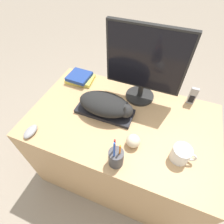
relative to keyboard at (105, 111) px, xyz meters
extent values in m
plane|color=gray|center=(0.13, -0.38, -0.73)|extent=(12.00, 12.00, 0.00)
cube|color=tan|center=(0.13, -0.01, -0.37)|extent=(1.22, 0.74, 0.72)
cube|color=black|center=(0.00, 0.00, 0.00)|extent=(0.38, 0.15, 0.02)
ellipsoid|color=black|center=(0.00, 0.00, 0.07)|extent=(0.34, 0.19, 0.12)
sphere|color=#262626|center=(0.14, 0.00, 0.07)|extent=(0.09, 0.09, 0.09)
cone|color=#262626|center=(0.14, -0.02, 0.11)|extent=(0.03, 0.03, 0.04)
cone|color=#262626|center=(0.14, 0.02, 0.11)|extent=(0.03, 0.03, 0.04)
cylinder|color=black|center=(0.18, 0.23, 0.00)|extent=(0.20, 0.20, 0.02)
cylinder|color=black|center=(0.18, 0.23, 0.05)|extent=(0.04, 0.04, 0.10)
cube|color=black|center=(0.18, 0.23, 0.29)|extent=(0.49, 0.03, 0.41)
cube|color=black|center=(0.18, 0.23, 0.29)|extent=(0.47, 0.01, 0.39)
ellipsoid|color=gray|center=(-0.35, -0.32, 0.00)|extent=(0.06, 0.11, 0.03)
cylinder|color=silver|center=(0.50, -0.16, 0.04)|extent=(0.10, 0.10, 0.09)
torus|color=silver|center=(0.55, -0.16, 0.04)|extent=(0.06, 0.01, 0.06)
cylinder|color=#38383D|center=(0.19, -0.30, 0.04)|extent=(0.08, 0.08, 0.11)
cylinder|color=orange|center=(0.21, -0.30, 0.10)|extent=(0.01, 0.01, 0.13)
cylinder|color=#B21E1E|center=(0.18, -0.29, 0.11)|extent=(0.01, 0.01, 0.16)
cylinder|color=#1E47B2|center=(0.19, -0.32, 0.12)|extent=(0.01, 0.01, 0.18)
sphere|color=beige|center=(0.25, -0.17, 0.03)|extent=(0.08, 0.08, 0.08)
cube|color=#99999E|center=(0.52, 0.30, 0.05)|extent=(0.05, 0.02, 0.13)
cube|color=black|center=(0.52, 0.29, 0.03)|extent=(0.03, 0.00, 0.06)
cube|color=#CCC14C|center=(-0.31, 0.24, 0.00)|extent=(0.22, 0.17, 0.03)
cube|color=navy|center=(-0.32, 0.24, 0.03)|extent=(0.17, 0.16, 0.03)
camera|label=1|loc=(0.32, -0.70, 0.87)|focal=28.00mm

